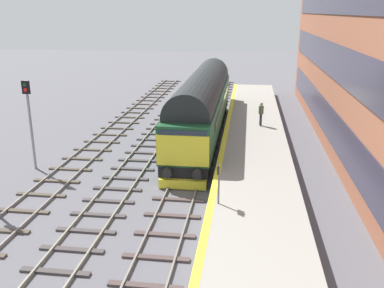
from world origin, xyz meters
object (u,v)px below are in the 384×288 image
at_px(diesel_locomotive, 203,103).
at_px(waiting_passenger, 261,112).
at_px(platform_number_sign, 218,178).
at_px(signal_post_far, 30,116).

bearing_deg(diesel_locomotive, waiting_passenger, -0.55).
bearing_deg(waiting_passenger, platform_number_sign, 160.18).
distance_m(diesel_locomotive, platform_number_sign, 13.02).
height_order(platform_number_sign, waiting_passenger, platform_number_sign).
bearing_deg(platform_number_sign, signal_post_far, 153.95).
relative_size(diesel_locomotive, waiting_passenger, 11.56).
bearing_deg(platform_number_sign, waiting_passenger, 81.11).
distance_m(diesel_locomotive, waiting_passenger, 4.07).
relative_size(diesel_locomotive, signal_post_far, 3.76).
height_order(diesel_locomotive, waiting_passenger, diesel_locomotive).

